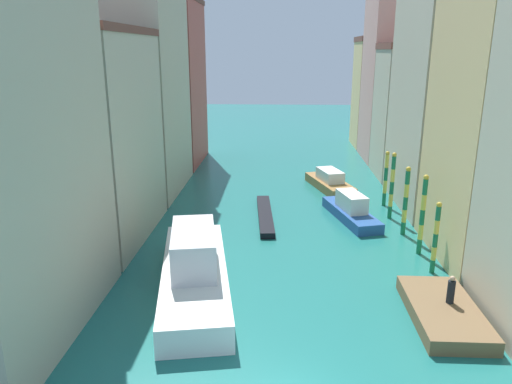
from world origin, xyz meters
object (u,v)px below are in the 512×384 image
motorboat_0 (330,182)px  motorboat_1 (351,210)px  person_on_dock (451,290)px  mooring_pole_2 (406,200)px  waterfront_dock (443,312)px  mooring_pole_1 (422,214)px  gondola_black (265,215)px  mooring_pole_4 (386,178)px  mooring_pole_3 (392,185)px  vaporetto_white (194,269)px  mooring_pole_0 (436,237)px

motorboat_0 → motorboat_1: size_ratio=0.97×
person_on_dock → mooring_pole_2: (0.39, 10.95, 1.12)m
waterfront_dock → mooring_pole_1: bearing=83.2°
gondola_black → motorboat_0: bearing=55.9°
mooring_pole_4 → waterfront_dock: bearing=-92.3°
mooring_pole_1 → motorboat_0: 15.57m
motorboat_0 → mooring_pole_2: bearing=-70.6°
mooring_pole_3 → mooring_pole_2: bearing=-86.5°
mooring_pole_1 → mooring_pole_3: (-0.42, 6.76, -0.02)m
vaporetto_white → motorboat_0: vaporetto_white is taller
waterfront_dock → mooring_pole_0: bearing=79.3°
person_on_dock → mooring_pole_4: 17.61m
mooring_pole_0 → mooring_pole_2: 6.12m
mooring_pole_4 → vaporetto_white: bearing=-130.5°
person_on_dock → mooring_pole_3: (0.19, 14.37, 1.25)m
vaporetto_white → person_on_dock: bearing=-9.4°
waterfront_dock → mooring_pole_2: (0.73, 11.21, 2.14)m
waterfront_dock → mooring_pole_3: (0.52, 14.63, 2.27)m
mooring_pole_2 → mooring_pole_3: bearing=93.5°
motorboat_0 → person_on_dock: bearing=-80.7°
mooring_pole_4 → motorboat_0: mooring_pole_4 is taller
waterfront_dock → mooring_pole_2: bearing=86.3°
mooring_pole_2 → mooring_pole_3: (-0.21, 3.42, 0.13)m
mooring_pole_4 → motorboat_0: bearing=129.8°
gondola_black → vaporetto_white: bearing=-106.1°
waterfront_dock → mooring_pole_4: size_ratio=1.34×
mooring_pole_0 → motorboat_0: size_ratio=0.59×
vaporetto_white → motorboat_1: 15.51m
waterfront_dock → mooring_pole_4: 17.96m
gondola_black → motorboat_0: 10.29m
gondola_black → motorboat_0: motorboat_0 is taller
mooring_pole_1 → gondola_black: mooring_pole_1 is taller
mooring_pole_1 → mooring_pole_3: mooring_pole_1 is taller
mooring_pole_0 → vaporetto_white: size_ratio=0.34×
mooring_pole_0 → mooring_pole_4: size_ratio=0.94×
mooring_pole_4 → motorboat_1: (-3.23, -3.60, -1.62)m
waterfront_dock → motorboat_0: size_ratio=0.85×
mooring_pole_2 → motorboat_0: (-4.05, 11.50, -1.85)m
motorboat_1 → mooring_pole_1: bearing=-61.5°
mooring_pole_0 → mooring_pole_2: mooring_pole_2 is taller
mooring_pole_2 → motorboat_1: size_ratio=0.65×
person_on_dock → mooring_pole_2: bearing=87.9°
mooring_pole_0 → motorboat_1: (-3.47, 9.14, -1.47)m
mooring_pole_2 → vaporetto_white: size_ratio=0.38×
person_on_dock → vaporetto_white: bearing=170.6°
gondola_black → person_on_dock: bearing=-56.0°
mooring_pole_3 → motorboat_0: 9.16m
mooring_pole_4 → motorboat_1: 5.11m
mooring_pole_0 → motorboat_1: mooring_pole_0 is taller
motorboat_0 → motorboat_1: bearing=-84.5°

